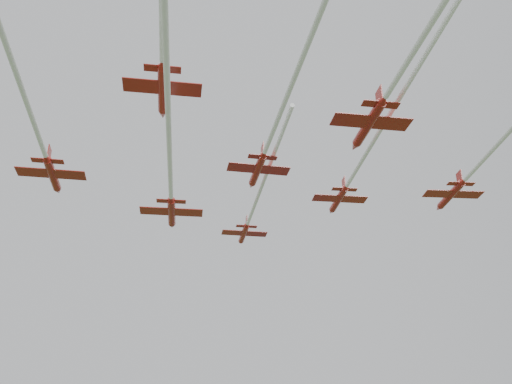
# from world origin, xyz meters

# --- Properties ---
(jet_lead) EXTENTS (13.99, 47.03, 2.46)m
(jet_lead) POSITION_xyz_m (-0.99, 15.00, 54.74)
(jet_lead) COLOR #B41F19
(jet_row2_left) EXTENTS (16.78, 65.29, 2.86)m
(jet_row2_left) POSITION_xyz_m (-9.69, -8.27, 51.94)
(jet_row2_left) COLOR #B41F19
(jet_row2_right) EXTENTS (15.57, 62.71, 2.60)m
(jet_row2_right) POSITION_xyz_m (16.27, -3.28, 55.43)
(jet_row2_right) COLOR #B41F19
(jet_row3_left) EXTENTS (16.85, 55.74, 2.67)m
(jet_row3_left) POSITION_xyz_m (-22.84, -19.26, 51.88)
(jet_row3_left) COLOR #B41F19
(jet_row3_mid) EXTENTS (18.38, 59.05, 2.58)m
(jet_row3_mid) POSITION_xyz_m (4.97, -16.45, 53.81)
(jet_row3_mid) COLOR #B41F19
(jet_row3_right) EXTENTS (13.12, 63.05, 2.50)m
(jet_row3_right) POSITION_xyz_m (31.21, -11.52, 52.12)
(jet_row3_right) COLOR #B41F19
(jet_row4_right) EXTENTS (18.41, 65.20, 2.86)m
(jet_row4_right) POSITION_xyz_m (19.03, -28.58, 54.03)
(jet_row4_right) COLOR #B41F19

